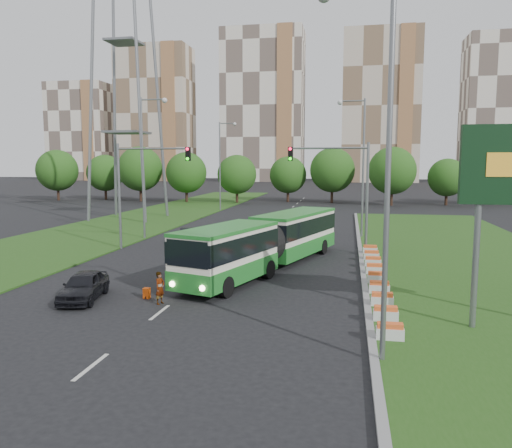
% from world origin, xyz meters
% --- Properties ---
extents(ground, '(360.00, 360.00, 0.00)m').
position_xyz_m(ground, '(0.00, 0.00, 0.00)').
color(ground, black).
rests_on(ground, ground).
extents(grass_median, '(14.00, 60.00, 0.15)m').
position_xyz_m(grass_median, '(13.00, 8.00, 0.07)').
color(grass_median, '#234D16').
rests_on(grass_median, ground).
extents(median_kerb, '(0.30, 60.00, 0.18)m').
position_xyz_m(median_kerb, '(6.05, 8.00, 0.09)').
color(median_kerb, gray).
rests_on(median_kerb, ground).
extents(left_verge, '(12.00, 110.00, 0.10)m').
position_xyz_m(left_verge, '(-18.00, 25.00, 0.05)').
color(left_verge, '#234D16').
rests_on(left_verge, ground).
extents(lane_markings, '(0.20, 100.00, 0.01)m').
position_xyz_m(lane_markings, '(-3.00, 20.00, 0.00)').
color(lane_markings, beige).
rests_on(lane_markings, ground).
extents(flower_planters, '(1.10, 18.10, 0.60)m').
position_xyz_m(flower_planters, '(6.70, 0.80, 0.45)').
color(flower_planters, silver).
rests_on(flower_planters, grass_median).
extents(traffic_mast_median, '(5.76, 0.32, 8.00)m').
position_xyz_m(traffic_mast_median, '(4.78, 10.00, 5.35)').
color(traffic_mast_median, slate).
rests_on(traffic_mast_median, ground).
extents(traffic_mast_left, '(5.76, 0.32, 8.00)m').
position_xyz_m(traffic_mast_left, '(-10.38, 9.00, 5.35)').
color(traffic_mast_left, slate).
rests_on(traffic_mast_left, ground).
extents(street_lamps, '(36.00, 60.00, 12.00)m').
position_xyz_m(street_lamps, '(-3.00, 10.00, 6.00)').
color(street_lamps, slate).
rests_on(street_lamps, ground).
extents(transmission_pylon, '(12.00, 12.00, 44.00)m').
position_xyz_m(transmission_pylon, '(-20.00, 28.00, 22.00)').
color(transmission_pylon, slate).
rests_on(transmission_pylon, ground).
extents(tree_line, '(120.00, 8.00, 9.00)m').
position_xyz_m(tree_line, '(10.00, 55.00, 4.50)').
color(tree_line, '#205015').
rests_on(tree_line, ground).
extents(apartment_tower_west, '(26.00, 15.00, 48.00)m').
position_xyz_m(apartment_tower_west, '(-65.00, 150.00, 24.00)').
color(apartment_tower_west, beige).
rests_on(apartment_tower_west, ground).
extents(apartment_tower_cwest, '(28.00, 15.00, 52.00)m').
position_xyz_m(apartment_tower_cwest, '(-25.00, 150.00, 26.00)').
color(apartment_tower_cwest, silver).
rests_on(apartment_tower_cwest, ground).
extents(apartment_tower_ceast, '(25.00, 15.00, 50.00)m').
position_xyz_m(apartment_tower_ceast, '(15.00, 150.00, 25.00)').
color(apartment_tower_ceast, beige).
rests_on(apartment_tower_ceast, ground).
extents(apartment_tower_east, '(27.00, 15.00, 47.00)m').
position_xyz_m(apartment_tower_east, '(55.00, 150.00, 23.50)').
color(apartment_tower_east, silver).
rests_on(apartment_tower_east, ground).
extents(midrise_west, '(22.00, 14.00, 36.00)m').
position_xyz_m(midrise_west, '(-95.00, 150.00, 18.00)').
color(midrise_west, silver).
rests_on(midrise_west, ground).
extents(articulated_bus, '(2.64, 16.92, 2.79)m').
position_xyz_m(articulated_bus, '(0.05, 3.91, 1.70)').
color(articulated_bus, white).
rests_on(articulated_bus, ground).
extents(car_left_near, '(2.39, 4.28, 1.38)m').
position_xyz_m(car_left_near, '(-7.34, -4.72, 0.69)').
color(car_left_near, black).
rests_on(car_left_near, ground).
extents(car_left_far, '(2.70, 4.32, 1.35)m').
position_xyz_m(car_left_far, '(-7.36, 11.56, 0.67)').
color(car_left_far, black).
rests_on(car_left_far, ground).
extents(pedestrian, '(0.52, 0.65, 1.53)m').
position_xyz_m(pedestrian, '(-3.47, -4.71, 0.76)').
color(pedestrian, gray).
rests_on(pedestrian, ground).
extents(shopping_trolley, '(0.30, 0.32, 0.52)m').
position_xyz_m(shopping_trolley, '(-4.47, -3.93, 0.26)').
color(shopping_trolley, '#FF520D').
rests_on(shopping_trolley, ground).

